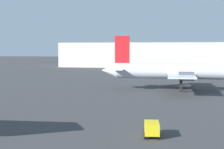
# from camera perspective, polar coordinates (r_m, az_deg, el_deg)

# --- Properties ---
(airplane_on_taxiway) EXTENTS (33.25, 21.49, 10.32)m
(airplane_on_taxiway) POSITION_cam_1_polar(r_m,az_deg,el_deg) (64.56, 12.46, 0.53)
(airplane_on_taxiway) COLOR silver
(airplane_on_taxiway) RESTS_ON ground_plane
(baggage_cart) EXTENTS (1.64, 2.54, 1.30)m
(baggage_cart) POSITION_cam_1_polar(r_m,az_deg,el_deg) (30.96, 6.72, -9.00)
(baggage_cart) COLOR gold
(baggage_cart) RESTS_ON ground_plane
(terminal_building) EXTENTS (72.85, 20.64, 10.27)m
(terminal_building) POSITION_cam_1_polar(r_m,az_deg,el_deg) (145.63, 6.00, 3.31)
(terminal_building) COLOR beige
(terminal_building) RESTS_ON ground_plane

